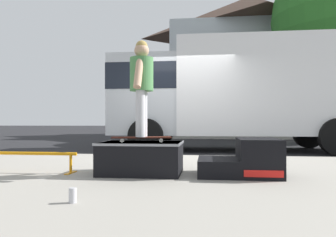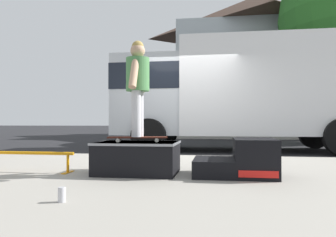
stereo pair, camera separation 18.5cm
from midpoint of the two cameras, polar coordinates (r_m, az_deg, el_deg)
name	(u,v)px [view 1 (the left image)]	position (r m, az deg, el deg)	size (l,w,h in m)	color
ground_plane	(182,158)	(7.35, 1.69, -6.90)	(140.00, 140.00, 0.00)	black
sidewalk_slab	(164,178)	(4.39, -1.91, -10.33)	(50.00, 5.00, 0.12)	gray
skate_box	(141,157)	(4.38, -5.84, -6.61)	(1.06, 0.80, 0.42)	black
kicker_ramp	(246,160)	(4.30, 12.15, -7.09)	(1.02, 0.77, 0.47)	black
grind_rail	(27,157)	(4.89, -24.22, -6.12)	(1.39, 0.28, 0.28)	orange
skateboard	(142,138)	(4.33, -5.84, -3.34)	(0.80, 0.36, 0.07)	#4C1E14
skater_kid	(142,80)	(4.36, -5.82, 6.65)	(0.31, 0.65, 1.27)	silver
soda_can	(73,195)	(2.97, -17.98, -12.58)	(0.07, 0.07, 0.13)	silver
box_truck	(234,91)	(9.54, 10.79, 4.77)	(6.91, 2.63, 3.05)	white
house_behind	(251,65)	(20.41, 14.03, 9.05)	(9.54, 8.22, 8.40)	silver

